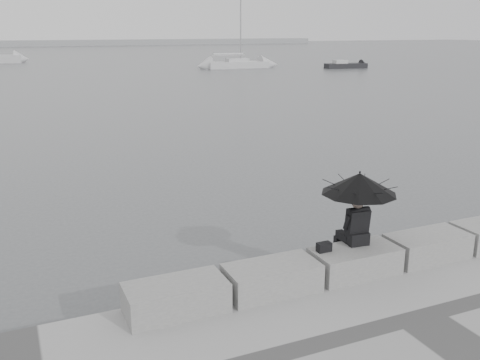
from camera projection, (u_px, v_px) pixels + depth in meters
name	position (u px, v px, depth m)	size (l,w,h in m)	color
ground	(339.00, 288.00, 10.35)	(360.00, 360.00, 0.00)	#4A4D4F
stone_block_far_left	(176.00, 298.00, 8.43)	(1.60, 0.80, 0.50)	slate
stone_block_left	(272.00, 278.00, 9.09)	(1.60, 0.80, 0.50)	slate
stone_block_centre	(355.00, 261.00, 9.75)	(1.60, 0.80, 0.50)	slate
stone_block_right	(427.00, 247.00, 10.41)	(1.60, 0.80, 0.50)	slate
seated_person	(359.00, 190.00, 9.63)	(1.37, 1.37, 1.39)	black
bag	(324.00, 247.00, 9.54)	(0.26, 0.15, 0.17)	black
sailboat_right	(237.00, 64.00, 67.28)	(7.87, 2.84, 12.90)	silver
small_motorboat	(346.00, 66.00, 67.19)	(5.48, 2.25, 1.10)	black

